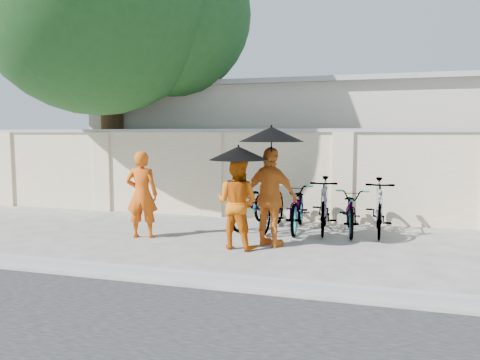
# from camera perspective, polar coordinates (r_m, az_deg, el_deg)

# --- Properties ---
(ground) EXTENTS (80.00, 80.00, 0.00)m
(ground) POSITION_cam_1_polar(r_m,az_deg,el_deg) (8.10, -3.80, -8.39)
(ground) COLOR #A8A49A
(kerb) EXTENTS (40.00, 0.16, 0.12)m
(kerb) POSITION_cam_1_polar(r_m,az_deg,el_deg) (6.57, -9.00, -11.25)
(kerb) COLOR #9B9B9B
(kerb) RESTS_ON ground
(compound_wall) EXTENTS (20.00, 0.30, 2.00)m
(compound_wall) POSITION_cam_1_polar(r_m,az_deg,el_deg) (10.76, 7.09, 0.47)
(compound_wall) COLOR beige
(compound_wall) RESTS_ON ground
(building_behind) EXTENTS (14.00, 6.00, 3.20)m
(building_behind) POSITION_cam_1_polar(r_m,az_deg,el_deg) (14.40, 13.51, 4.04)
(building_behind) COLOR beige
(building_behind) RESTS_ON ground
(shade_tree) EXTENTS (6.70, 6.20, 8.20)m
(shade_tree) POSITION_cam_1_polar(r_m,az_deg,el_deg) (12.55, -15.78, 19.90)
(shade_tree) COLOR brown
(shade_tree) RESTS_ON ground
(monk_left) EXTENTS (0.68, 0.52, 1.65)m
(monk_left) POSITION_cam_1_polar(r_m,az_deg,el_deg) (9.02, -11.87, -1.73)
(monk_left) COLOR #DC530D
(monk_left) RESTS_ON ground
(monk_center) EXTENTS (0.87, 0.74, 1.57)m
(monk_center) POSITION_cam_1_polar(r_m,az_deg,el_deg) (8.00, -0.36, -2.80)
(monk_center) COLOR #D35E0B
(monk_center) RESTS_ON ground
(parasol_center) EXTENTS (1.01, 1.01, 0.86)m
(parasol_center) POSITION_cam_1_polar(r_m,az_deg,el_deg) (7.83, -0.18, 3.29)
(parasol_center) COLOR black
(parasol_center) RESTS_ON ground
(monk_right) EXTENTS (1.10, 0.76, 1.74)m
(monk_right) POSITION_cam_1_polar(r_m,az_deg,el_deg) (8.12, 3.78, -2.10)
(monk_right) COLOR orange
(monk_right) RESTS_ON ground
(parasol_right) EXTENTS (1.11, 1.11, 1.10)m
(parasol_right) POSITION_cam_1_polar(r_m,az_deg,el_deg) (7.97, 3.85, 5.58)
(parasol_right) COLOR black
(parasol_right) RESTS_ON ground
(bike_0) EXTENTS (0.86, 1.92, 0.97)m
(bike_0) POSITION_cam_1_polar(r_m,az_deg,el_deg) (9.93, 1.27, -2.91)
(bike_0) COLOR #A4A4A4
(bike_0) RESTS_ON ground
(bike_1) EXTENTS (0.58, 1.89, 1.13)m
(bike_1) POSITION_cam_1_polar(r_m,az_deg,el_deg) (9.62, 4.00, -2.74)
(bike_1) COLOR #A4A4A4
(bike_1) RESTS_ON ground
(bike_2) EXTENTS (0.77, 1.93, 1.00)m
(bike_2) POSITION_cam_1_polar(r_m,az_deg,el_deg) (9.57, 7.11, -3.20)
(bike_2) COLOR #A4A4A4
(bike_2) RESTS_ON ground
(bike_3) EXTENTS (0.64, 1.87, 1.11)m
(bike_3) POSITION_cam_1_polar(r_m,az_deg,el_deg) (9.50, 10.24, -2.98)
(bike_3) COLOR #A4A4A4
(bike_3) RESTS_ON ground
(bike_4) EXTENTS (0.78, 1.81, 0.93)m
(bike_4) POSITION_cam_1_polar(r_m,az_deg,el_deg) (9.48, 13.38, -3.61)
(bike_4) COLOR #A4A4A4
(bike_4) RESTS_ON ground
(bike_5) EXTENTS (0.55, 1.85, 1.11)m
(bike_5) POSITION_cam_1_polar(r_m,az_deg,el_deg) (9.47, 16.57, -3.15)
(bike_5) COLOR #A4A4A4
(bike_5) RESTS_ON ground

